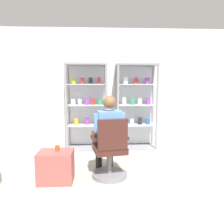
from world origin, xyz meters
The scene contains 8 objects.
ground_plane centered at (0.00, 0.00, 0.00)m, with size 7.20×7.20×0.00m, color #B2A899.
back_wall centered at (0.00, 3.00, 1.35)m, with size 6.00×0.10×2.70m, color silver.
display_cabinet_left centered at (-0.55, 2.76, 0.97)m, with size 0.90×0.45×1.90m.
display_cabinet_right centered at (0.55, 2.76, 0.96)m, with size 0.90×0.45×1.90m.
office_chair centered at (-0.10, 1.12, 0.39)m, with size 0.61×0.57×0.96m.
seated_shopkeeper centered at (-0.13, 1.29, 0.71)m, with size 0.54×0.61×1.29m.
storage_crate centered at (-0.93, 1.05, 0.23)m, with size 0.51×0.39×0.47m, color #B24C47.
tea_glass centered at (-0.90, 1.07, 0.51)m, with size 0.07×0.07×0.09m, color brown.
Camera 1 is at (-0.26, -2.22, 1.49)m, focal length 35.79 mm.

